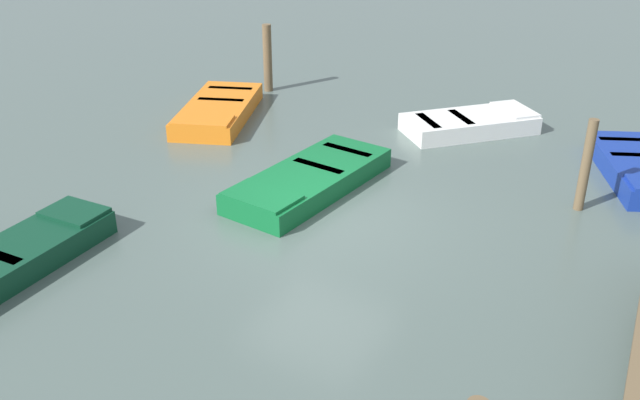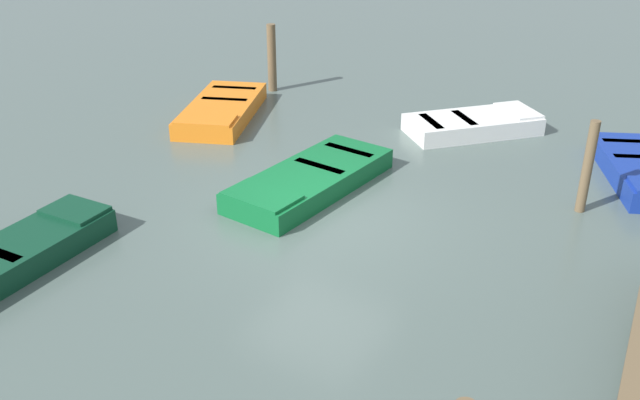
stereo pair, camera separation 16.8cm
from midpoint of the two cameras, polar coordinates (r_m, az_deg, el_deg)
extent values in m
plane|color=#4C5B56|center=(12.61, 0.38, -1.43)|extent=(80.00, 80.00, 0.00)
cube|color=#0F602D|center=(13.58, -0.40, 1.66)|extent=(3.82, 1.76, 0.40)
cube|color=orange|center=(13.52, -0.40, 2.20)|extent=(3.24, 1.40, 0.04)
cube|color=#0F602D|center=(12.47, -4.39, 0.37)|extent=(0.93, 1.37, 0.06)
cube|color=#B06E1E|center=(13.71, 0.30, 2.74)|extent=(0.30, 1.14, 0.04)
cube|color=#B06E1E|center=(14.48, 2.69, 4.04)|extent=(0.30, 1.14, 0.04)
cube|color=orange|center=(17.54, -7.71, 7.28)|extent=(3.77, 2.71, 0.40)
cube|color=black|center=(17.50, -7.74, 7.71)|extent=(3.16, 2.21, 0.04)
cube|color=orange|center=(16.25, -9.04, 6.47)|extent=(1.22, 1.52, 0.06)
cube|color=black|center=(17.72, -7.52, 8.10)|extent=(0.63, 1.14, 0.04)
cube|color=black|center=(18.59, -6.73, 9.03)|extent=(0.63, 1.14, 0.04)
cube|color=#0C3823|center=(12.01, -23.24, -4.23)|extent=(3.41, 1.30, 0.40)
cube|color=maroon|center=(11.94, -23.36, -3.65)|extent=(2.89, 1.03, 0.04)
cube|color=#0C3823|center=(12.62, -18.97, -0.76)|extent=(0.79, 1.05, 0.06)
cube|color=silver|center=(16.81, 12.58, 6.01)|extent=(3.14, 3.02, 0.40)
cube|color=#334772|center=(16.76, 12.63, 6.45)|extent=(2.61, 2.50, 0.04)
cube|color=silver|center=(17.31, 16.13, 7.01)|extent=(1.30, 1.34, 0.06)
cube|color=navy|center=(16.64, 11.95, 6.53)|extent=(0.84, 0.91, 0.04)
cube|color=navy|center=(16.28, 9.33, 6.30)|extent=(0.84, 0.91, 0.04)
cube|color=#A4A49F|center=(15.57, 24.86, 3.17)|extent=(0.62, 1.00, 0.04)
cube|color=#A4A49F|center=(16.33, 24.00, 4.36)|extent=(0.62, 1.00, 0.04)
cylinder|color=brown|center=(19.34, -3.69, 11.47)|extent=(0.24, 0.24, 1.81)
cylinder|color=brown|center=(13.37, 21.28, 2.51)|extent=(0.18, 0.18, 1.74)
camera|label=1|loc=(0.08, -89.61, 0.19)|focal=39.32mm
camera|label=2|loc=(0.08, 90.39, -0.19)|focal=39.32mm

